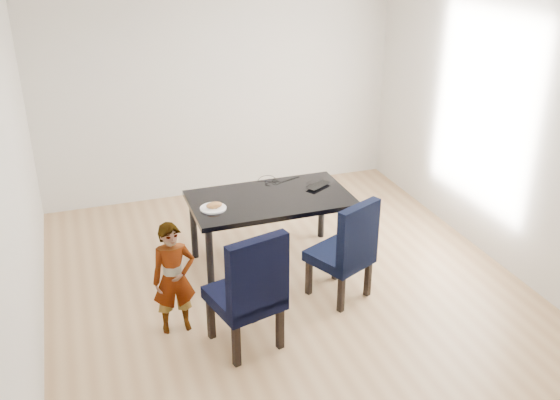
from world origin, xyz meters
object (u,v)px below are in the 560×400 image
object	(u,v)px
child	(174,278)
chair_left	(244,287)
chair_right	(340,248)
plate	(213,208)
laptop	(315,185)
dining_table	(270,231)

from	to	relation	value
child	chair_left	bearing A→B (deg)	-36.93
chair_right	plate	xyz separation A→B (m)	(-1.02, 0.70, 0.25)
chair_right	plate	world-z (taller)	chair_right
chair_left	child	distance (m)	0.64
chair_left	laptop	size ratio (longest dim) A/B	3.78
plate	laptop	distance (m)	1.15
chair_left	plate	bearing A→B (deg)	74.87
chair_left	plate	xyz separation A→B (m)	(0.02, 1.12, 0.21)
dining_table	chair_left	size ratio (longest dim) A/B	1.46
chair_left	child	size ratio (longest dim) A/B	1.07
child	chair_right	bearing A→B (deg)	1.38
chair_left	child	bearing A→B (deg)	128.90
dining_table	chair_left	distance (m)	1.36
child	laptop	size ratio (longest dim) A/B	3.52
chair_left	laptop	bearing A→B (deg)	34.78
dining_table	laptop	world-z (taller)	laptop
dining_table	chair_left	world-z (taller)	chair_left
plate	laptop	size ratio (longest dim) A/B	0.88
dining_table	plate	size ratio (longest dim) A/B	6.28
laptop	child	bearing A→B (deg)	-0.75
dining_table	laptop	size ratio (longest dim) A/B	5.52
chair_right	laptop	bearing A→B (deg)	58.08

